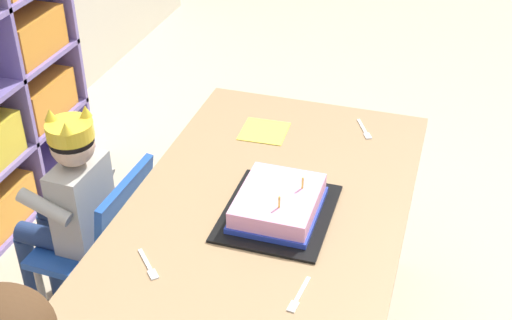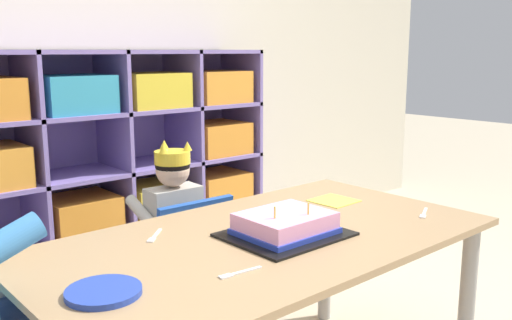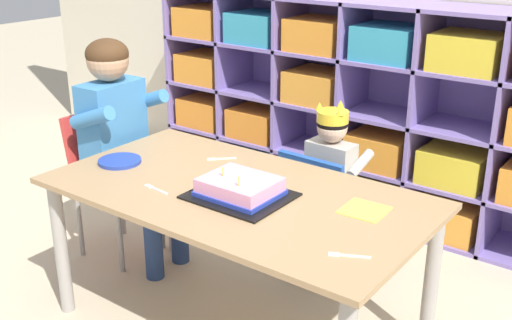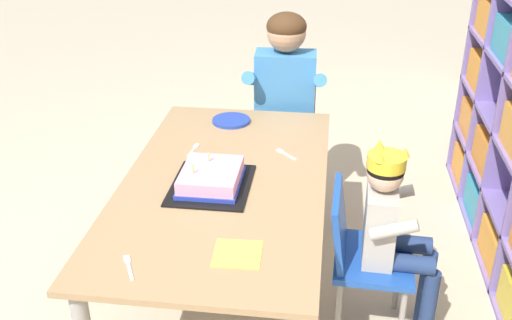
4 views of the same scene
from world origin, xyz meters
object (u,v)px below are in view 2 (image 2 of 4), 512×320
object	(u,v)px
fork_near_child_seat	(424,213)
activity_table	(264,261)
paper_plate_stack	(104,292)
fork_by_napkin	(238,273)
birthday_cake_on_tray	(285,226)
fork_at_table_front_edge	(154,236)
child_with_crown	(168,217)
classroom_chair_blue	(183,258)

from	to	relation	value
fork_near_child_seat	activity_table	bearing A→B (deg)	135.13
paper_plate_stack	fork_by_napkin	bearing A→B (deg)	-19.24
paper_plate_stack	fork_by_napkin	distance (m)	0.33
birthday_cake_on_tray	fork_near_child_seat	xyz separation A→B (m)	(0.52, -0.15, -0.03)
fork_at_table_front_edge	birthday_cake_on_tray	bearing A→B (deg)	-82.84
fork_near_child_seat	fork_at_table_front_edge	bearing A→B (deg)	127.71
birthday_cake_on_tray	fork_near_child_seat	world-z (taller)	birthday_cake_on_tray
child_with_crown	fork_near_child_seat	distance (m)	0.98
fork_by_napkin	birthday_cake_on_tray	bearing A→B (deg)	30.59
activity_table	classroom_chair_blue	distance (m)	0.56
fork_by_napkin	fork_near_child_seat	xyz separation A→B (m)	(0.82, -0.02, 0.00)
activity_table	fork_near_child_seat	world-z (taller)	fork_near_child_seat
classroom_chair_blue	birthday_cake_on_tray	xyz separation A→B (m)	(-0.01, -0.58, 0.27)
activity_table	fork_by_napkin	world-z (taller)	fork_by_napkin
classroom_chair_blue	fork_at_table_front_edge	world-z (taller)	classroom_chair_blue
activity_table	classroom_chair_blue	xyz separation A→B (m)	(0.06, 0.53, -0.16)
child_with_crown	fork_near_child_seat	xyz separation A→B (m)	(0.51, -0.83, 0.10)
paper_plate_stack	fork_by_napkin	size ratio (longest dim) A/B	1.39
paper_plate_stack	birthday_cake_on_tray	bearing A→B (deg)	2.44
birthday_cake_on_tray	classroom_chair_blue	bearing A→B (deg)	89.04
classroom_chair_blue	paper_plate_stack	world-z (taller)	paper_plate_stack
child_with_crown	paper_plate_stack	distance (m)	0.95
birthday_cake_on_tray	fork_at_table_front_edge	size ratio (longest dim) A/B	3.52
classroom_chair_blue	fork_near_child_seat	world-z (taller)	classroom_chair_blue
activity_table	paper_plate_stack	bearing A→B (deg)	-173.23
birthday_cake_on_tray	fork_by_napkin	distance (m)	0.33
fork_near_child_seat	child_with_crown	bearing A→B (deg)	95.20
activity_table	fork_near_child_seat	bearing A→B (deg)	-18.61
classroom_chair_blue	birthday_cake_on_tray	size ratio (longest dim) A/B	1.77
birthday_cake_on_tray	fork_by_napkin	bearing A→B (deg)	-155.69
child_with_crown	paper_plate_stack	xyz separation A→B (m)	(-0.63, -0.71, 0.11)
paper_plate_stack	activity_table	bearing A→B (deg)	6.77
fork_by_napkin	child_with_crown	bearing A→B (deg)	75.32
child_with_crown	classroom_chair_blue	bearing A→B (deg)	90.21
activity_table	fork_near_child_seat	xyz separation A→B (m)	(0.57, -0.19, 0.08)
fork_at_table_front_edge	fork_by_napkin	size ratio (longest dim) A/B	0.78
classroom_chair_blue	fork_at_table_front_edge	bearing A→B (deg)	47.65
fork_at_table_front_edge	fork_by_napkin	distance (m)	0.39
fork_at_table_front_edge	child_with_crown	bearing A→B (deg)	9.82
activity_table	birthday_cake_on_tray	distance (m)	0.13
fork_by_napkin	fork_near_child_seat	bearing A→B (deg)	5.10
child_with_crown	activity_table	bearing A→B (deg)	86.56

